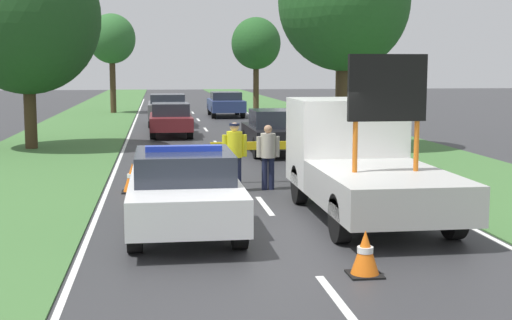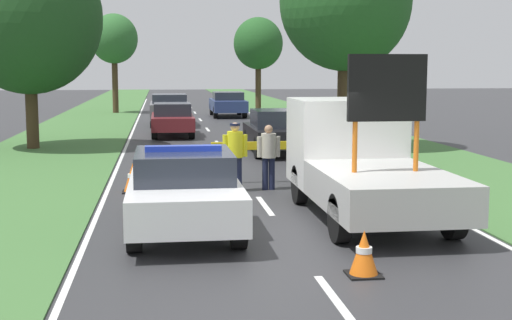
# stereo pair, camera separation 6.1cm
# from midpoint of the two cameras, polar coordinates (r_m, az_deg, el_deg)

# --- Properties ---
(ground_plane) EXTENTS (160.00, 160.00, 0.00)m
(ground_plane) POSITION_cam_midpoint_polar(r_m,az_deg,el_deg) (12.98, 2.31, -5.62)
(ground_plane) COLOR #333335
(lane_markings) EXTENTS (7.02, 71.01, 0.01)m
(lane_markings) POSITION_cam_midpoint_polar(r_m,az_deg,el_deg) (30.69, -3.48, 1.98)
(lane_markings) COLOR silver
(lane_markings) RESTS_ON ground
(grass_verge_left) EXTENTS (4.78, 120.00, 0.03)m
(grass_verge_left) POSITION_cam_midpoint_polar(r_m,az_deg,el_deg) (32.80, -14.17, 2.14)
(grass_verge_left) COLOR #427038
(grass_verge_left) RESTS_ON ground
(grass_verge_right) EXTENTS (4.78, 120.00, 0.03)m
(grass_verge_right) POSITION_cam_midpoint_polar(r_m,az_deg,el_deg) (33.58, 6.46, 2.44)
(grass_verge_right) COLOR #427038
(grass_verge_right) RESTS_ON ground
(police_car) EXTENTS (1.92, 4.63, 1.56)m
(police_car) POSITION_cam_midpoint_polar(r_m,az_deg,el_deg) (12.82, -5.67, -2.32)
(police_car) COLOR white
(police_car) RESTS_ON ground
(work_truck) EXTENTS (2.23, 5.55, 3.16)m
(work_truck) POSITION_cam_midpoint_polar(r_m,az_deg,el_deg) (14.43, 8.42, 0.07)
(work_truck) COLOR white
(work_truck) RESTS_ON ground
(road_barrier) EXTENTS (2.40, 0.08, 1.06)m
(road_barrier) POSITION_cam_midpoint_polar(r_m,az_deg,el_deg) (18.00, 0.30, 0.86)
(road_barrier) COLOR black
(road_barrier) RESTS_ON ground
(police_officer) EXTENTS (0.59, 0.37, 1.64)m
(police_officer) POSITION_cam_midpoint_polar(r_m,az_deg,el_deg) (16.78, -1.58, 0.76)
(police_officer) COLOR #191E38
(police_officer) RESTS_ON ground
(pedestrian_civilian) EXTENTS (0.56, 0.36, 1.56)m
(pedestrian_civilian) POSITION_cam_midpoint_polar(r_m,az_deg,el_deg) (17.03, 1.11, 0.65)
(pedestrian_civilian) COLOR #191E38
(pedestrian_civilian) RESTS_ON ground
(traffic_cone_near_police) EXTENTS (0.48, 0.48, 0.66)m
(traffic_cone_near_police) POSITION_cam_midpoint_polar(r_m,az_deg,el_deg) (10.25, 8.80, -7.39)
(traffic_cone_near_police) COLOR black
(traffic_cone_near_police) RESTS_ON ground
(traffic_cone_centre_front) EXTENTS (0.50, 0.50, 0.69)m
(traffic_cone_centre_front) POSITION_cam_midpoint_polar(r_m,az_deg,el_deg) (16.99, -9.72, -1.41)
(traffic_cone_centre_front) COLOR black
(traffic_cone_centre_front) RESTS_ON ground
(queued_car_sedan_black) EXTENTS (1.92, 4.19, 1.50)m
(queued_car_sedan_black) POSITION_cam_midpoint_polar(r_m,az_deg,el_deg) (24.17, 1.84, 2.33)
(queued_car_sedan_black) COLOR black
(queued_car_sedan_black) RESTS_ON ground
(queued_car_wagon_maroon) EXTENTS (1.75, 4.32, 1.41)m
(queued_car_wagon_maroon) POSITION_cam_midpoint_polar(r_m,az_deg,el_deg) (30.50, -6.65, 3.28)
(queued_car_wagon_maroon) COLOR maroon
(queued_car_wagon_maroon) RESTS_ON ground
(queued_car_suv_grey) EXTENTS (1.90, 4.58, 1.58)m
(queued_car_suv_grey) POSITION_cam_midpoint_polar(r_m,az_deg,el_deg) (36.06, -6.89, 4.11)
(queued_car_suv_grey) COLOR slate
(queued_car_suv_grey) RESTS_ON ground
(queued_car_hatch_blue) EXTENTS (1.92, 4.68, 1.46)m
(queued_car_hatch_blue) POSITION_cam_midpoint_polar(r_m,az_deg,el_deg) (42.24, -2.23, 4.54)
(queued_car_hatch_blue) COLOR navy
(queued_car_hatch_blue) RESTS_ON ground
(roadside_tree_near_left) EXTENTS (4.59, 4.59, 7.60)m
(roadside_tree_near_left) POSITION_cam_midpoint_polar(r_m,az_deg,el_deg) (25.55, 7.24, 12.43)
(roadside_tree_near_left) COLOR #42301E
(roadside_tree_near_left) RESTS_ON ground
(roadside_tree_near_right) EXTENTS (5.17, 5.17, 7.38)m
(roadside_tree_near_right) POSITION_cam_midpoint_polar(r_m,az_deg,el_deg) (26.70, -17.71, 10.83)
(roadside_tree_near_right) COLOR #42301E
(roadside_tree_near_right) RESTS_ON ground
(roadside_tree_mid_left) EXTENTS (2.82, 2.82, 5.80)m
(roadside_tree_mid_left) POSITION_cam_midpoint_polar(r_m,az_deg,el_deg) (36.25, 6.92, 9.54)
(roadside_tree_mid_left) COLOR #42301E
(roadside_tree_mid_left) RESTS_ON ground
(roadside_tree_mid_right) EXTENTS (2.96, 2.96, 6.24)m
(roadside_tree_mid_right) POSITION_cam_midpoint_polar(r_m,az_deg,el_deg) (46.15, -11.26, 9.44)
(roadside_tree_mid_right) COLOR #42301E
(roadside_tree_mid_right) RESTS_ON ground
(roadside_tree_far_left) EXTENTS (3.26, 3.26, 6.17)m
(roadside_tree_far_left) POSITION_cam_midpoint_polar(r_m,az_deg,el_deg) (47.62, 0.22, 9.28)
(roadside_tree_far_left) COLOR #42301E
(roadside_tree_far_left) RESTS_ON ground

